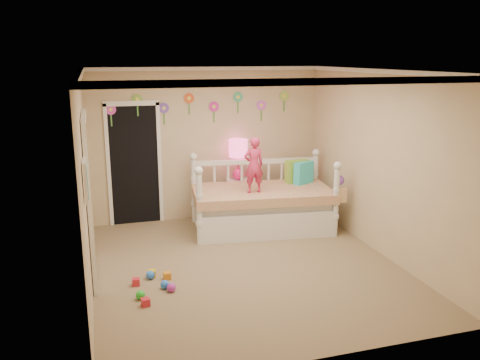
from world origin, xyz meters
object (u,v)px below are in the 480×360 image
object	(u,v)px
nightstand	(238,198)
child	(254,165)
daybed	(262,193)
table_lamp	(238,153)

from	to	relation	value
nightstand	child	bearing A→B (deg)	-84.57
daybed	table_lamp	size ratio (longest dim) A/B	3.16
child	table_lamp	distance (m)	0.89
daybed	nightstand	distance (m)	0.79
child	table_lamp	bearing A→B (deg)	-92.72
child	table_lamp	size ratio (longest dim) A/B	1.24
daybed	child	size ratio (longest dim) A/B	2.56
daybed	nightstand	xyz separation A→B (m)	(-0.19, 0.72, -0.28)
nightstand	table_lamp	distance (m)	0.81
daybed	child	bearing A→B (deg)	-132.45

